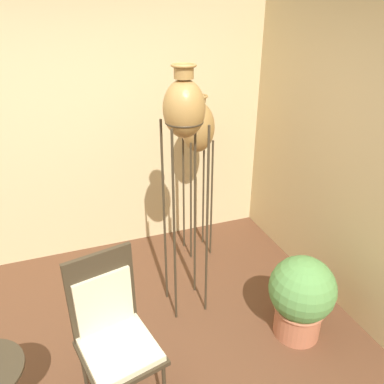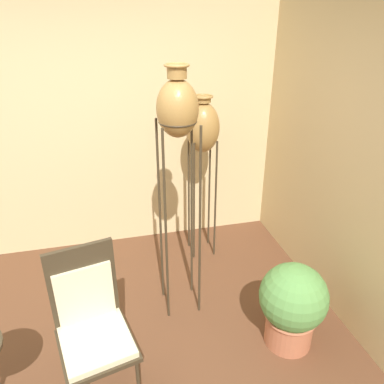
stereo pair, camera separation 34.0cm
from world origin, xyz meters
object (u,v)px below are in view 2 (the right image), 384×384
object	(u,v)px
vase_stand_medium	(203,130)
chair	(91,321)
potted_plant	(292,304)
vase_stand_tall	(178,115)

from	to	relation	value
vase_stand_medium	chair	xyz separation A→B (m)	(-1.13, -1.48, -0.74)
potted_plant	vase_stand_tall	bearing A→B (deg)	139.08
potted_plant	vase_stand_medium	bearing A→B (deg)	103.55
vase_stand_tall	chair	bearing A→B (deg)	-135.37
chair	vase_stand_tall	bearing A→B (deg)	31.89
chair	potted_plant	bearing A→B (deg)	-9.69
chair	potted_plant	xyz separation A→B (m)	(1.47, 0.08, -0.25)
vase_stand_medium	chair	distance (m)	2.00
vase_stand_medium	potted_plant	size ratio (longest dim) A/B	2.39
vase_stand_medium	potted_plant	xyz separation A→B (m)	(0.34, -1.40, -0.99)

